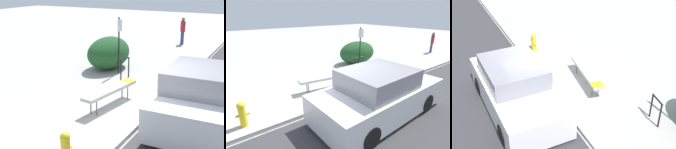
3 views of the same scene
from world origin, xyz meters
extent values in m
plane|color=#ADAAA3|center=(0.00, 0.00, 0.00)|extent=(60.00, 60.00, 0.00)
cube|color=#B7B7B2|center=(0.00, 0.00, 0.07)|extent=(60.00, 0.20, 0.13)
cylinder|color=#515156|center=(-0.23, 1.31, 0.23)|extent=(0.04, 0.04, 0.46)
cylinder|color=#515156|center=(1.33, 1.08, 0.23)|extent=(0.04, 0.04, 0.46)
cylinder|color=#515156|center=(-0.20, 1.52, 0.23)|extent=(0.04, 0.04, 0.46)
cylinder|color=#515156|center=(1.36, 1.30, 0.23)|extent=(0.04, 0.04, 0.46)
cube|color=#B2B2AD|center=(0.57, 1.30, 0.51)|extent=(2.30, 0.71, 0.10)
cube|color=yellow|center=(1.51, 1.17, 0.56)|extent=(0.41, 0.44, 0.01)
cylinder|color=black|center=(2.98, 2.16, 0.40)|extent=(0.05, 0.05, 0.80)
cylinder|color=black|center=(3.47, 2.07, 0.40)|extent=(0.05, 0.05, 0.80)
cylinder|color=black|center=(3.23, 2.11, 0.80)|extent=(0.55, 0.15, 0.05)
cylinder|color=black|center=(3.81, 2.68, 1.15)|extent=(0.06, 0.06, 2.30)
cube|color=white|center=(3.81, 2.64, 1.97)|extent=(0.36, 0.02, 0.46)
cylinder|color=gold|center=(-2.71, 0.56, 0.30)|extent=(0.20, 0.20, 0.60)
sphere|color=gold|center=(-2.71, 0.56, 0.66)|extent=(0.22, 0.22, 0.22)
cylinder|color=gold|center=(-2.85, 0.56, 0.36)|extent=(0.08, 0.07, 0.07)
cylinder|color=gold|center=(-2.57, 0.56, 0.36)|extent=(0.08, 0.07, 0.07)
ellipsoid|color=#1E4C23|center=(4.29, 3.41, 0.69)|extent=(2.44, 1.59, 1.38)
cylinder|color=navy|center=(11.13, 2.16, 0.38)|extent=(0.15, 0.15, 0.75)
cylinder|color=navy|center=(10.99, 2.08, 0.38)|extent=(0.15, 0.15, 0.75)
cube|color=maroon|center=(11.06, 2.12, 1.07)|extent=(0.41, 0.36, 0.62)
sphere|color=#8C6647|center=(11.06, 2.12, 1.48)|extent=(0.21, 0.21, 0.21)
cylinder|color=black|center=(2.19, -0.44, 0.30)|extent=(0.60, 0.19, 0.60)
cylinder|color=black|center=(2.24, -2.14, 0.30)|extent=(0.60, 0.19, 0.60)
cylinder|color=black|center=(-0.49, -0.50, 0.30)|extent=(0.60, 0.19, 0.60)
cylinder|color=black|center=(-0.45, -2.21, 0.30)|extent=(0.60, 0.19, 0.60)
cube|color=white|center=(0.87, -1.32, 0.53)|extent=(4.38, 1.95, 0.85)
cube|color=gray|center=(0.70, -1.33, 1.24)|extent=(2.12, 1.71, 0.60)
camera|label=1|loc=(-7.23, -2.96, 3.69)|focal=50.00mm
camera|label=2|loc=(-3.09, -4.45, 3.12)|focal=28.00mm
camera|label=3|loc=(8.65, -3.36, 5.95)|focal=50.00mm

